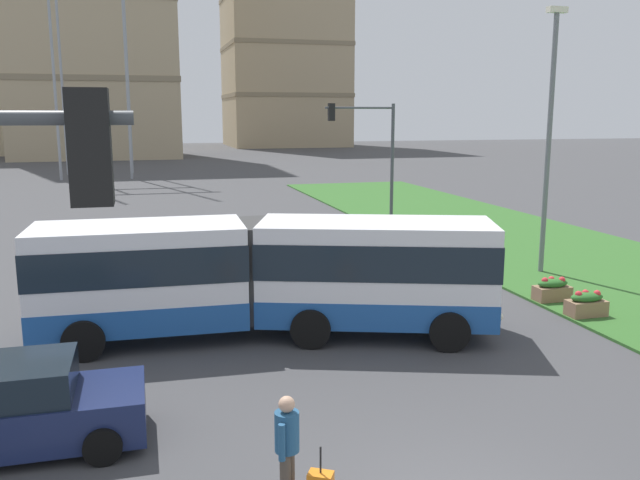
# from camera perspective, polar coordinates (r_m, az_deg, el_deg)

# --- Properties ---
(articulated_bus) EXTENTS (11.86, 4.69, 3.00)m
(articulated_bus) POSITION_cam_1_polar(r_m,az_deg,el_deg) (17.16, -4.54, -2.96)
(articulated_bus) COLOR white
(articulated_bus) RESTS_ON ground
(car_navy_sedan) EXTENTS (4.41, 2.04, 1.58)m
(car_navy_sedan) POSITION_cam_1_polar(r_m,az_deg,el_deg) (12.84, -25.12, -13.03)
(car_navy_sedan) COLOR #19234C
(car_navy_sedan) RESTS_ON ground
(pedestrian_crossing) EXTENTS (0.36, 0.52, 1.74)m
(pedestrian_crossing) POSITION_cam_1_polar(r_m,az_deg,el_deg) (10.07, -2.85, -17.11)
(pedestrian_crossing) COLOR #4C4238
(pedestrian_crossing) RESTS_ON ground
(flower_planter_2) EXTENTS (1.10, 0.56, 0.74)m
(flower_planter_2) POSITION_cam_1_polar(r_m,az_deg,el_deg) (20.35, 21.92, -5.10)
(flower_planter_2) COLOR #937051
(flower_planter_2) RESTS_ON grass_median
(flower_planter_3) EXTENTS (1.10, 0.56, 0.74)m
(flower_planter_3) POSITION_cam_1_polar(r_m,az_deg,el_deg) (21.62, 19.33, -4.02)
(flower_planter_3) COLOR #937051
(flower_planter_3) RESTS_ON grass_median
(traffic_light_far_right) EXTENTS (3.42, 0.28, 6.21)m
(traffic_light_far_right) POSITION_cam_1_polar(r_m,az_deg,el_deg) (31.70, 4.45, 8.03)
(traffic_light_far_right) COLOR #474C51
(traffic_light_far_right) RESTS_ON ground
(streetlight_median) EXTENTS (0.70, 0.28, 9.31)m
(streetlight_median) POSITION_cam_1_polar(r_m,az_deg,el_deg) (24.94, 19.11, 8.76)
(streetlight_median) COLOR slate
(streetlight_median) RESTS_ON ground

